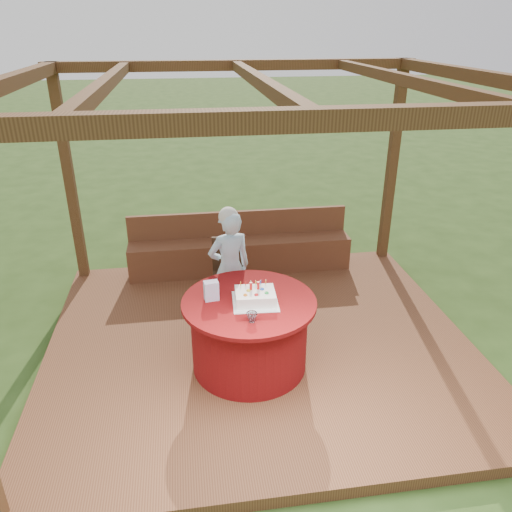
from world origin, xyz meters
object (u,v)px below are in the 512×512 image
(table, at_px, (249,333))
(chair, at_px, (229,270))
(elderly_woman, at_px, (230,266))
(gift_bag, at_px, (211,291))
(birthday_cake, at_px, (255,296))
(drinking_glass, at_px, (252,317))
(bench, at_px, (240,252))

(table, bearing_deg, chair, 93.21)
(elderly_woman, height_order, gift_bag, elderly_woman)
(chair, bearing_deg, gift_bag, -103.37)
(table, xyz_separation_m, birthday_cake, (0.05, -0.03, 0.42))
(table, xyz_separation_m, drinking_glass, (-0.03, -0.37, 0.41))
(bench, relative_size, chair, 3.57)
(bench, distance_m, birthday_cake, 2.25)
(drinking_glass, bearing_deg, birthday_cake, 76.61)
(table, xyz_separation_m, chair, (-0.07, 1.24, 0.08))
(bench, distance_m, drinking_glass, 2.58)
(chair, xyz_separation_m, birthday_cake, (0.12, -1.27, 0.35))
(drinking_glass, bearing_deg, gift_bag, 126.51)
(gift_bag, distance_m, drinking_glass, 0.54)
(bench, bearing_deg, birthday_cake, -93.01)
(bench, bearing_deg, chair, -104.64)
(table, distance_m, chair, 1.24)
(elderly_woman, bearing_deg, chair, 85.56)
(birthday_cake, bearing_deg, drinking_glass, -103.39)
(gift_bag, bearing_deg, birthday_cake, -22.30)
(chair, xyz_separation_m, elderly_woman, (-0.03, -0.37, 0.24))
(chair, distance_m, gift_bag, 1.26)
(elderly_woman, xyz_separation_m, gift_bag, (-0.25, -0.80, 0.15))
(gift_bag, bearing_deg, drinking_glass, -61.62)
(bench, bearing_deg, elderly_woman, -101.75)
(elderly_woman, bearing_deg, gift_bag, -107.34)
(bench, height_order, table, bench)
(bench, relative_size, table, 2.34)
(chair, height_order, gift_bag, gift_bag)
(table, bearing_deg, bench, 85.52)
(chair, distance_m, birthday_cake, 1.33)
(bench, xyz_separation_m, birthday_cake, (-0.11, -2.18, 0.54))
(table, bearing_deg, gift_bag, 169.05)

